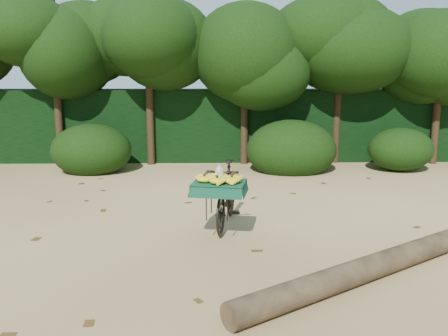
{
  "coord_description": "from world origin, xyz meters",
  "views": [
    {
      "loc": [
        -0.26,
        -6.26,
        2.12
      ],
      "look_at": [
        -0.12,
        -0.07,
        0.93
      ],
      "focal_mm": 38.0,
      "sensor_mm": 36.0,
      "label": 1
    }
  ],
  "objects": [
    {
      "name": "tree_row",
      "position": [
        -0.65,
        5.5,
        2.0
      ],
      "size": [
        14.5,
        2.0,
        4.0
      ],
      "primitive_type": null,
      "color": "black",
      "rests_on": "ground"
    },
    {
      "name": "ground",
      "position": [
        0.0,
        0.0,
        0.0
      ],
      "size": [
        80.0,
        80.0,
        0.0
      ],
      "primitive_type": "plane",
      "color": "tan",
      "rests_on": "ground"
    },
    {
      "name": "hedge_backdrop",
      "position": [
        0.0,
        6.3,
        0.9
      ],
      "size": [
        26.0,
        1.8,
        1.8
      ],
      "primitive_type": "cube",
      "color": "black",
      "rests_on": "ground"
    },
    {
      "name": "leaf_litter",
      "position": [
        0.0,
        0.65,
        0.01
      ],
      "size": [
        7.0,
        7.3,
        0.01
      ],
      "primitive_type": null,
      "color": "#4B3514",
      "rests_on": "ground"
    },
    {
      "name": "fallen_log",
      "position": [
        1.38,
        -1.58,
        0.13
      ],
      "size": [
        3.18,
        2.23,
        0.26
      ],
      "primitive_type": "cylinder",
      "rotation": [
        1.57,
        0.0,
        -0.98
      ],
      "color": "brown",
      "rests_on": "ground"
    },
    {
      "name": "vendor_bicycle",
      "position": [
        -0.09,
        0.29,
        0.48
      ],
      "size": [
        0.84,
        1.73,
        0.94
      ],
      "rotation": [
        0.0,
        0.0,
        -0.18
      ],
      "color": "black",
      "rests_on": "ground"
    },
    {
      "name": "bush_clumps",
      "position": [
        0.5,
        4.3,
        0.45
      ],
      "size": [
        8.8,
        1.7,
        0.9
      ],
      "primitive_type": null,
      "color": "black",
      "rests_on": "ground"
    }
  ]
}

